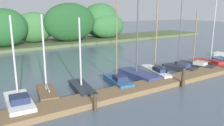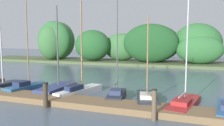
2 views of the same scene
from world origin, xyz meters
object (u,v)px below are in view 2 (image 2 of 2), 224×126
Objects in this scene: sailboat_6 at (80,89)px; sailboat_7 at (117,93)px; sailboat_4 at (27,86)px; mooring_piling_2 at (45,95)px; mooring_piling_3 at (154,105)px; sailboat_5 at (58,88)px; sailboat_8 at (147,97)px; sailboat_9 at (184,103)px; sailboat_3 at (2,84)px.

sailboat_7 is at bearing -78.44° from sailboat_6.
sailboat_6 is at bearing 76.92° from sailboat_7.
sailboat_6 is at bearing -73.78° from sailboat_4.
mooring_piling_3 reaches higher than mooring_piling_2.
sailboat_5 is 6.73m from sailboat_8.
sailboat_8 is at bearing 93.09° from sailboat_9.
mooring_piling_3 is at bearing -115.37° from sailboat_5.
sailboat_6 is 3.36m from mooring_piling_2.
sailboat_4 is at bearing 163.92° from mooring_piling_3.
sailboat_8 is (6.72, -0.35, -0.05)m from sailboat_5.
mooring_piling_3 is at bearing -95.41° from sailboat_4.
sailboat_4 is 1.27× the size of sailboat_5.
sailboat_5 reaches higher than sailboat_3.
sailboat_9 reaches higher than mooring_piling_3.
mooring_piling_3 is (2.95, -3.16, 0.40)m from sailboat_7.
sailboat_9 is at bearing -80.15° from sailboat_4.
sailboat_4 reaches higher than mooring_piling_3.
sailboat_7 reaches higher than sailboat_5.
mooring_piling_2 is 0.94× the size of mooring_piling_3.
mooring_piling_2 is (3.76, -2.89, 0.32)m from sailboat_4.
sailboat_5 is 4.12× the size of mooring_piling_3.
sailboat_6 reaches higher than mooring_piling_3.
sailboat_7 is (7.01, 0.29, -0.03)m from sailboat_4.
sailboat_6 is 4.49× the size of mooring_piling_2.
sailboat_6 is at bearing 73.36° from sailboat_8.
sailboat_8 is at bearing -78.67° from sailboat_6.
sailboat_8 is at bearing -94.40° from sailboat_5.
sailboat_7 is 5.72× the size of mooring_piling_2.
sailboat_7 is 1.27× the size of sailboat_9.
sailboat_8 is 3.49× the size of mooring_piling_3.
sailboat_8 is at bearing -103.63° from sailboat_7.
mooring_piling_2 is at bearing -106.21° from sailboat_3.
sailboat_8 is 3.22m from mooring_piling_3.
sailboat_3 is at bearing 105.33° from sailboat_6.
sailboat_8 is (9.04, 0.17, -0.10)m from sailboat_4.
sailboat_9 is (2.22, -0.33, -0.02)m from sailboat_8.
sailboat_4 is at bearing 109.74° from sailboat_6.
sailboat_8 is 0.83× the size of sailboat_9.
sailboat_6 is at bearing 150.08° from mooring_piling_3.
sailboat_3 is 0.60× the size of sailboat_7.
sailboat_7 is 4.28m from sailboat_9.
sailboat_7 reaches higher than mooring_piling_2.
mooring_piling_2 is at bearing -179.81° from mooring_piling_3.
sailboat_7 is at bearing 95.64° from sailboat_9.
sailboat_5 is at bearing 156.04° from mooring_piling_3.
sailboat_7 reaches higher than mooring_piling_3.
sailboat_5 is at bearing 97.26° from sailboat_9.
mooring_piling_3 is at bearing -105.73° from sailboat_6.
sailboat_4 reaches higher than sailboat_6.
sailboat_9 is (14.03, -0.43, -0.02)m from sailboat_3.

